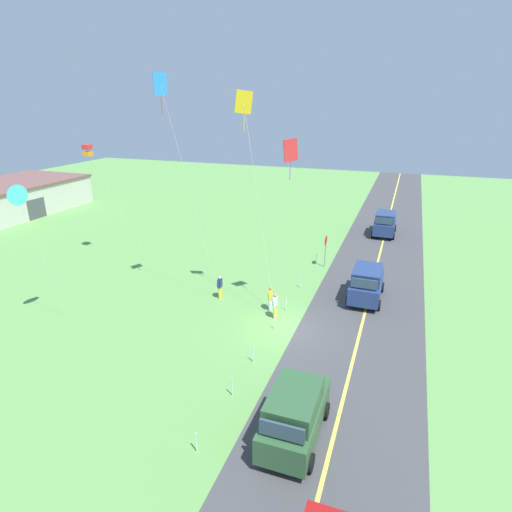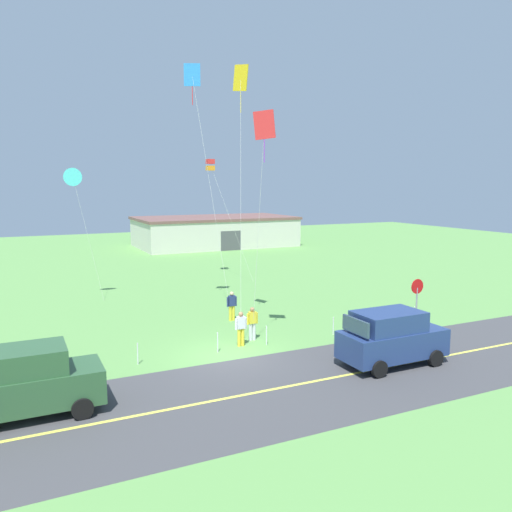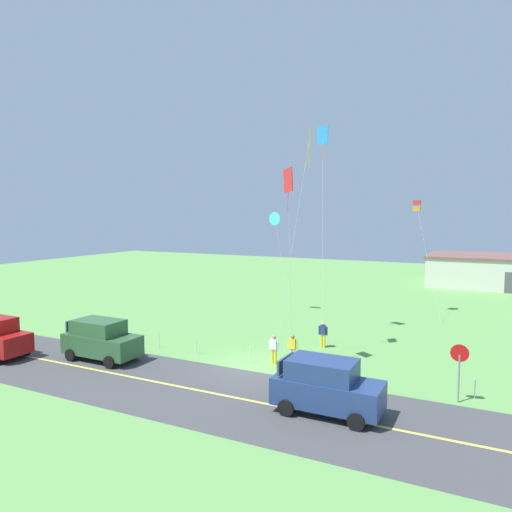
# 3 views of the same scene
# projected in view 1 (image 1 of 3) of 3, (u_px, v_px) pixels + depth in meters

# --- Properties ---
(ground_plane) EXTENTS (120.00, 120.00, 0.10)m
(ground_plane) POSITION_uv_depth(u_px,v_px,m) (287.00, 330.00, 24.40)
(ground_plane) COLOR #60994C
(asphalt_road) EXTENTS (120.00, 7.00, 0.00)m
(asphalt_road) POSITION_uv_depth(u_px,v_px,m) (358.00, 342.00, 23.11)
(asphalt_road) COLOR #424244
(asphalt_road) RESTS_ON ground
(road_centre_stripe) EXTENTS (120.00, 0.16, 0.00)m
(road_centre_stripe) POSITION_uv_depth(u_px,v_px,m) (358.00, 342.00, 23.11)
(road_centre_stripe) COLOR #E5E04C
(road_centre_stripe) RESTS_ON asphalt_road
(car_suv_foreground) EXTENTS (4.40, 2.12, 2.24)m
(car_suv_foreground) POSITION_uv_depth(u_px,v_px,m) (367.00, 283.00, 27.69)
(car_suv_foreground) COLOR navy
(car_suv_foreground) RESTS_ON ground
(car_parked_west_near) EXTENTS (4.40, 2.12, 2.24)m
(car_parked_west_near) POSITION_uv_depth(u_px,v_px,m) (295.00, 413.00, 16.19)
(car_parked_west_near) COLOR #2D5633
(car_parked_west_near) RESTS_ON ground
(car_parked_east_far) EXTENTS (4.40, 2.12, 2.24)m
(car_parked_east_far) POSITION_uv_depth(u_px,v_px,m) (385.00, 223.00, 41.07)
(car_parked_east_far) COLOR navy
(car_parked_east_far) RESTS_ON ground
(stop_sign) EXTENTS (0.76, 0.08, 2.56)m
(stop_sign) POSITION_uv_depth(u_px,v_px,m) (326.00, 245.00, 32.85)
(stop_sign) COLOR gray
(stop_sign) RESTS_ON ground
(person_adult_near) EXTENTS (0.58, 0.22, 1.60)m
(person_adult_near) POSITION_uv_depth(u_px,v_px,m) (270.00, 298.00, 26.28)
(person_adult_near) COLOR silver
(person_adult_near) RESTS_ON ground
(person_adult_companion) EXTENTS (0.58, 0.22, 1.60)m
(person_adult_companion) POSITION_uv_depth(u_px,v_px,m) (220.00, 286.00, 27.90)
(person_adult_companion) COLOR yellow
(person_adult_companion) RESTS_ON ground
(person_child_watcher) EXTENTS (0.58, 0.22, 1.60)m
(person_child_watcher) POSITION_uv_depth(u_px,v_px,m) (275.00, 305.00, 25.35)
(person_child_watcher) COLOR yellow
(person_child_watcher) RESTS_ON ground
(kite_red_low) EXTENTS (0.81, 1.35, 10.50)m
(kite_red_low) POSITION_uv_depth(u_px,v_px,m) (290.00, 154.00, 23.00)
(kite_red_low) COLOR silver
(kite_red_low) RESTS_ON ground
(kite_blue_mid) EXTENTS (1.53, 2.95, 13.84)m
(kite_blue_mid) POSITION_uv_depth(u_px,v_px,m) (162.00, 90.00, 23.61)
(kite_blue_mid) COLOR silver
(kite_blue_mid) RESTS_ON ground
(kite_yellow_high) EXTENTS (1.27, 2.82, 12.96)m
(kite_yellow_high) POSITION_uv_depth(u_px,v_px,m) (244.00, 107.00, 23.12)
(kite_yellow_high) COLOR silver
(kite_yellow_high) RESTS_ON ground
(kite_green_far) EXTENTS (2.04, 0.58, 8.31)m
(kite_green_far) POSITION_uv_depth(u_px,v_px,m) (17.00, 195.00, 22.02)
(kite_green_far) COLOR silver
(kite_green_far) RESTS_ON ground
(kite_pink_drift) EXTENTS (2.63, 3.02, 9.24)m
(kite_pink_drift) POSITION_uv_depth(u_px,v_px,m) (88.00, 151.00, 32.23)
(kite_pink_drift) COLOR silver
(kite_pink_drift) RESTS_ON ground
(warehouse_distant) EXTENTS (18.36, 10.20, 3.50)m
(warehouse_distant) POSITION_uv_depth(u_px,v_px,m) (2.00, 199.00, 48.11)
(warehouse_distant) COLOR beige
(warehouse_distant) RESTS_ON ground
(fence_post_0) EXTENTS (0.05, 0.05, 0.90)m
(fence_post_0) POSITION_uv_depth(u_px,v_px,m) (196.00, 442.00, 15.73)
(fence_post_0) COLOR silver
(fence_post_0) RESTS_ON ground
(fence_post_1) EXTENTS (0.05, 0.05, 0.90)m
(fence_post_1) POSITION_uv_depth(u_px,v_px,m) (232.00, 387.00, 18.76)
(fence_post_1) COLOR silver
(fence_post_1) RESTS_ON ground
(fence_post_2) EXTENTS (0.05, 0.05, 0.90)m
(fence_post_2) POSITION_uv_depth(u_px,v_px,m) (253.00, 354.00, 21.15)
(fence_post_2) COLOR silver
(fence_post_2) RESTS_ON ground
(fence_post_3) EXTENTS (0.05, 0.05, 0.90)m
(fence_post_3) POSITION_uv_depth(u_px,v_px,m) (275.00, 322.00, 24.24)
(fence_post_3) COLOR silver
(fence_post_3) RESTS_ON ground
(fence_post_4) EXTENTS (0.05, 0.05, 0.90)m
(fence_post_4) POSITION_uv_depth(u_px,v_px,m) (286.00, 304.00, 26.36)
(fence_post_4) COLOR silver
(fence_post_4) RESTS_ON ground
(fence_post_5) EXTENTS (0.05, 0.05, 0.90)m
(fence_post_5) POSITION_uv_depth(u_px,v_px,m) (301.00, 282.00, 29.58)
(fence_post_5) COLOR silver
(fence_post_5) RESTS_ON ground
(fence_post_6) EXTENTS (0.05, 0.05, 0.90)m
(fence_post_6) POSITION_uv_depth(u_px,v_px,m) (316.00, 258.00, 34.13)
(fence_post_6) COLOR silver
(fence_post_6) RESTS_ON ground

